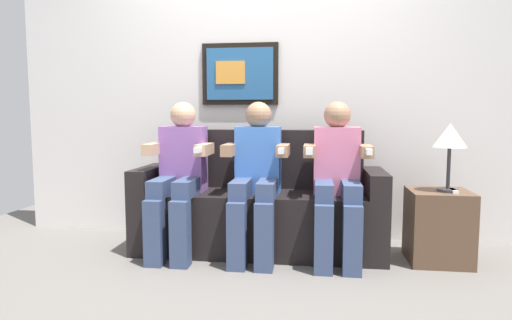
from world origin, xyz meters
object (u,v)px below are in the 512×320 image
at_px(couch, 259,209).
at_px(person_in_middle, 256,173).
at_px(table_lamp, 450,139).
at_px(spare_remote_on_table, 453,191).
at_px(side_table_right, 438,226).
at_px(person_on_right, 337,175).
at_px(person_on_left, 179,172).

bearing_deg(couch, person_in_middle, -89.83).
bearing_deg(person_in_middle, table_lamp, 1.12).
height_order(couch, table_lamp, table_lamp).
bearing_deg(spare_remote_on_table, side_table_right, 137.62).
relative_size(couch, person_on_right, 1.64).
bearing_deg(spare_remote_on_table, person_on_right, 179.84).
relative_size(person_on_right, spare_remote_on_table, 8.54).
bearing_deg(table_lamp, spare_remote_on_table, -45.43).
height_order(person_on_left, spare_remote_on_table, person_on_left).
height_order(couch, person_on_left, person_on_left).
bearing_deg(spare_remote_on_table, couch, 172.75).
distance_m(couch, side_table_right, 1.27).
bearing_deg(person_in_middle, person_on_left, 180.00).
xyz_separation_m(person_on_right, side_table_right, (0.70, 0.06, -0.36)).
bearing_deg(couch, person_on_left, -163.52).
height_order(person_on_left, person_in_middle, same).
xyz_separation_m(couch, spare_remote_on_table, (1.33, -0.17, 0.20)).
height_order(person_on_right, table_lamp, person_on_right).
bearing_deg(person_on_right, spare_remote_on_table, -0.16).
relative_size(person_in_middle, spare_remote_on_table, 8.54).
relative_size(person_on_left, side_table_right, 2.22).
height_order(table_lamp, spare_remote_on_table, table_lamp).
bearing_deg(person_on_right, couch, 163.49).
distance_m(couch, spare_remote_on_table, 1.36).
height_order(side_table_right, spare_remote_on_table, spare_remote_on_table).
distance_m(person_on_right, table_lamp, 0.78).
xyz_separation_m(person_on_left, spare_remote_on_table, (1.89, -0.00, -0.10)).
xyz_separation_m(couch, table_lamp, (1.30, -0.14, 0.55)).
bearing_deg(side_table_right, person_in_middle, -177.23).
relative_size(couch, side_table_right, 3.64).
distance_m(side_table_right, spare_remote_on_table, 0.28).
height_order(couch, person_in_middle, person_in_middle).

